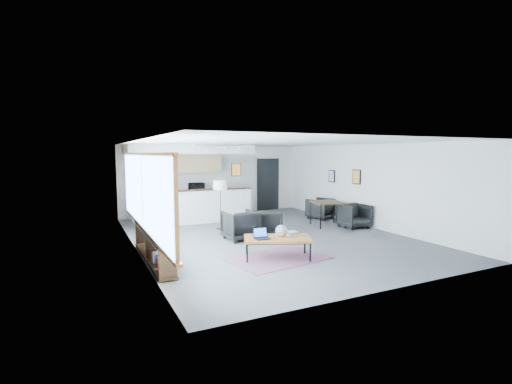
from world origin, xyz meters
name	(u,v)px	position (x,y,z in m)	size (l,w,h in m)	color
room	(268,190)	(0.00, 0.00, 1.30)	(7.02, 9.02, 2.62)	#49494C
window	(143,194)	(-3.46, -0.90, 1.46)	(0.10, 5.95, 1.66)	#8CBFFF
console	(154,246)	(-3.30, -1.05, 0.33)	(0.35, 3.00, 0.80)	#311F11
kitchenette	(188,180)	(-1.20, 3.71, 1.38)	(4.20, 1.96, 2.60)	white
doorway	(267,184)	(2.30, 4.42, 1.07)	(1.10, 0.12, 2.15)	black
track_light	(219,146)	(-0.59, 2.20, 2.53)	(1.60, 0.07, 0.15)	silver
wall_art_lower	(356,177)	(3.47, 0.40, 1.55)	(0.03, 0.38, 0.48)	black
wall_art_upper	(332,176)	(3.47, 1.70, 1.50)	(0.03, 0.34, 0.44)	black
kilim_rug	(277,258)	(-0.80, -2.00, 0.01)	(2.29, 1.74, 0.01)	#5A3446
coffee_table	(277,239)	(-0.80, -2.00, 0.44)	(1.64, 1.29, 0.47)	brown
laptop	(261,235)	(-1.17, -1.95, 0.54)	(0.33, 0.28, 0.23)	black
ceramic_pot	(282,231)	(-0.70, -2.02, 0.61)	(0.27, 0.27, 0.27)	gray
book_stack	(292,233)	(-0.39, -1.93, 0.51)	(0.30, 0.25, 0.09)	silver
coaster	(284,238)	(-0.74, -2.17, 0.48)	(0.11, 0.11, 0.01)	#E5590C
armchair_left	(240,224)	(-0.82, 0.00, 0.43)	(0.84, 0.78, 0.86)	black
armchair_right	(266,222)	(0.03, 0.12, 0.40)	(0.77, 0.72, 0.79)	black
floor_lamp	(220,187)	(-0.81, 1.55, 1.30)	(0.46, 0.46, 1.49)	black
dining_table	(328,204)	(2.42, 0.49, 0.71)	(1.11, 1.11, 0.78)	#311F11
dining_chair_near	(354,217)	(3.00, -0.08, 0.35)	(0.68, 0.64, 0.70)	black
dining_chair_far	(320,209)	(3.00, 1.71, 0.34)	(0.67, 0.63, 0.69)	black
microwave	(196,186)	(-0.79, 4.15, 1.11)	(0.54, 0.30, 0.36)	black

